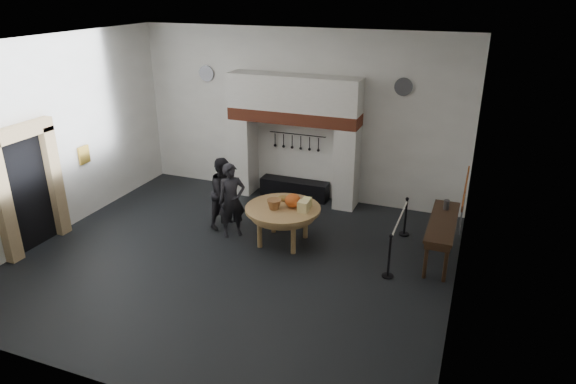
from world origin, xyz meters
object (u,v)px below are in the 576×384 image
at_px(work_table, 283,209).
at_px(barrier_post_near, 389,257).
at_px(iron_range, 294,189).
at_px(barrier_post_far, 405,217).
at_px(side_table, 443,222).
at_px(visitor_near, 232,200).
at_px(visitor_far, 224,192).

bearing_deg(work_table, barrier_post_near, -13.81).
relative_size(iron_range, barrier_post_far, 2.11).
xyz_separation_m(side_table, barrier_post_near, (-0.88, -1.16, -0.42)).
xyz_separation_m(visitor_near, side_table, (4.65, 0.62, -0.01)).
xyz_separation_m(iron_range, work_table, (0.69, -2.59, 0.59)).
relative_size(work_table, barrier_post_far, 1.88).
bearing_deg(iron_range, side_table, -26.61).
height_order(side_table, barrier_post_near, same).
distance_m(visitor_far, barrier_post_far, 4.32).
xyz_separation_m(iron_range, barrier_post_near, (3.22, -3.21, 0.20)).
bearing_deg(barrier_post_near, visitor_near, 171.78).
height_order(visitor_far, side_table, visitor_far).
bearing_deg(side_table, visitor_far, -177.56).
xyz_separation_m(iron_range, visitor_near, (-0.55, -2.67, 0.63)).
relative_size(visitor_far, barrier_post_near, 1.93).
distance_m(iron_range, visitor_far, 2.54).
bearing_deg(visitor_near, iron_range, 36.61).
relative_size(work_table, visitor_far, 0.98).
bearing_deg(visitor_far, work_table, -85.10).
distance_m(iron_range, barrier_post_near, 4.55).
bearing_deg(visitor_near, barrier_post_far, -20.63).
height_order(iron_range, work_table, work_table).
bearing_deg(side_table, visitor_near, -172.46).
distance_m(visitor_near, side_table, 4.69).
distance_m(work_table, barrier_post_far, 2.91).
xyz_separation_m(visitor_far, barrier_post_near, (4.17, -0.94, -0.42)).
xyz_separation_m(visitor_near, barrier_post_far, (3.77, 1.46, -0.43)).
xyz_separation_m(iron_range, visitor_far, (-0.95, -2.27, 0.62)).
bearing_deg(visitor_far, visitor_near, -118.97).
distance_m(visitor_near, barrier_post_near, 3.83).
distance_m(visitor_near, visitor_far, 0.57).
relative_size(work_table, visitor_near, 0.96).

